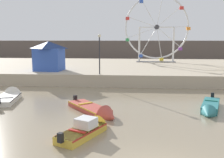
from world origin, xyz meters
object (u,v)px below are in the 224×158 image
(ferris_wheel_white_frame, at_px, (157,29))
(promenade_lamp_near, at_px, (99,48))
(motorboat_faded_red, at_px, (97,111))
(carnival_booth_blue_tent, at_px, (49,55))
(motorboat_mustard_yellow, at_px, (89,128))
(motorboat_white_red_stripe, at_px, (10,96))
(motorboat_teal_painted, at_px, (210,108))

(ferris_wheel_white_frame, xyz_separation_m, promenade_lamp_near, (-6.87, -14.56, -2.47))
(motorboat_faded_red, distance_m, carnival_booth_blue_tent, 14.59)
(motorboat_mustard_yellow, relative_size, motorboat_faded_red, 0.85)
(motorboat_white_red_stripe, distance_m, motorboat_faded_red, 8.36)
(carnival_booth_blue_tent, relative_size, promenade_lamp_near, 0.84)
(motorboat_white_red_stripe, relative_size, ferris_wheel_white_frame, 0.46)
(motorboat_faded_red, xyz_separation_m, carnival_booth_blue_tent, (-7.16, 12.41, 2.75))
(motorboat_mustard_yellow, bearing_deg, motorboat_white_red_stripe, 72.50)
(motorboat_mustard_yellow, height_order, motorboat_faded_red, motorboat_mustard_yellow)
(motorboat_faded_red, distance_m, ferris_wheel_white_frame, 25.77)
(ferris_wheel_white_frame, bearing_deg, promenade_lamp_near, -115.27)
(motorboat_mustard_yellow, distance_m, carnival_booth_blue_tent, 17.65)
(motorboat_teal_painted, bearing_deg, ferris_wheel_white_frame, -156.28)
(motorboat_mustard_yellow, relative_size, carnival_booth_blue_tent, 1.13)
(motorboat_white_red_stripe, height_order, motorboat_teal_painted, motorboat_white_red_stripe)
(motorboat_mustard_yellow, bearing_deg, motorboat_teal_painted, -32.69)
(ferris_wheel_white_frame, bearing_deg, motorboat_teal_painted, -85.80)
(motorboat_white_red_stripe, relative_size, motorboat_teal_painted, 1.01)
(carnival_booth_blue_tent, bearing_deg, ferris_wheel_white_frame, 46.21)
(ferris_wheel_white_frame, xyz_separation_m, carnival_booth_blue_tent, (-12.96, -11.93, -3.39))
(carnival_booth_blue_tent, bearing_deg, motorboat_teal_painted, -33.74)
(motorboat_white_red_stripe, xyz_separation_m, carnival_booth_blue_tent, (0.40, 8.86, 2.74))
(motorboat_faded_red, distance_m, motorboat_teal_painted, 7.60)
(motorboat_mustard_yellow, height_order, motorboat_white_red_stripe, motorboat_white_red_stripe)
(ferris_wheel_white_frame, distance_m, promenade_lamp_near, 16.29)
(motorboat_teal_painted, distance_m, promenade_lamp_near, 12.63)
(motorboat_white_red_stripe, distance_m, carnival_booth_blue_tent, 9.28)
(carnival_booth_blue_tent, bearing_deg, motorboat_white_red_stripe, -89.03)
(motorboat_faded_red, bearing_deg, motorboat_mustard_yellow, -38.28)
(motorboat_teal_painted, height_order, carnival_booth_blue_tent, carnival_booth_blue_tent)
(ferris_wheel_white_frame, bearing_deg, carnival_booth_blue_tent, -137.39)
(motorboat_mustard_yellow, relative_size, motorboat_white_red_stripe, 0.83)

